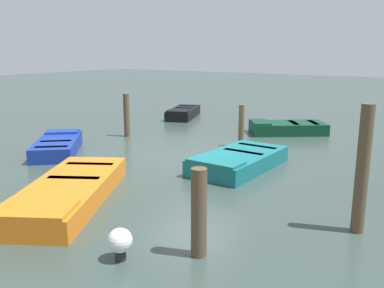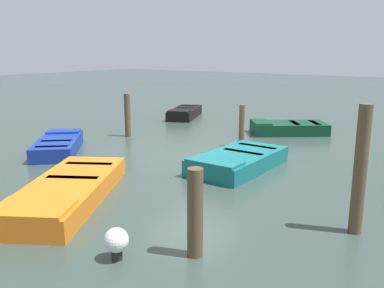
{
  "view_description": "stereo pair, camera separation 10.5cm",
  "coord_description": "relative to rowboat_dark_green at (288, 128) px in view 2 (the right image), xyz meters",
  "views": [
    {
      "loc": [
        9.39,
        6.27,
        2.94
      ],
      "look_at": [
        0.0,
        0.0,
        0.35
      ],
      "focal_mm": 38.53,
      "sensor_mm": 36.0,
      "label": 1
    },
    {
      "loc": [
        9.33,
        6.36,
        2.94
      ],
      "look_at": [
        0.0,
        0.0,
        0.35
      ],
      "focal_mm": 38.53,
      "sensor_mm": 36.0,
      "label": 2
    }
  ],
  "objects": [
    {
      "name": "rowboat_orange",
      "position": [
        8.93,
        -1.09,
        -0.0
      ],
      "size": [
        4.0,
        3.08,
        0.46
      ],
      "rotation": [
        0.0,
        0.0,
        0.51
      ],
      "color": "orange",
      "rests_on": "ground_plane"
    },
    {
      "name": "marker_buoy",
      "position": [
        10.07,
        1.38,
        0.07
      ],
      "size": [
        0.36,
        0.36,
        0.48
      ],
      "color": "#262626",
      "rests_on": "ground_plane"
    },
    {
      "name": "mooring_piling_center",
      "position": [
        2.79,
        -0.43,
        0.44
      ],
      "size": [
        0.17,
        0.17,
        1.31
      ],
      "primitive_type": "cylinder",
      "color": "brown",
      "rests_on": "ground_plane"
    },
    {
      "name": "mooring_piling_mid_left",
      "position": [
        9.34,
        2.24,
        0.45
      ],
      "size": [
        0.23,
        0.23,
        1.33
      ],
      "primitive_type": "cylinder",
      "color": "brown",
      "rests_on": "ground_plane"
    },
    {
      "name": "rowboat_blue",
      "position": [
        6.43,
        -4.54,
        -0.0
      ],
      "size": [
        2.71,
        2.59,
        0.46
      ],
      "rotation": [
        0.0,
        0.0,
        3.87
      ],
      "color": "navy",
      "rests_on": "ground_plane"
    },
    {
      "name": "ground_plane",
      "position": [
        4.59,
        -1.05,
        -0.22
      ],
      "size": [
        80.0,
        80.0,
        0.0
      ],
      "primitive_type": "plane",
      "color": "#33423D"
    },
    {
      "name": "mooring_piling_near_right",
      "position": [
        7.21,
        3.98,
        0.85
      ],
      "size": [
        0.21,
        0.21,
        2.13
      ],
      "primitive_type": "cylinder",
      "color": "brown",
      "rests_on": "ground_plane"
    },
    {
      "name": "rowboat_black",
      "position": [
        -0.89,
        -5.17,
        -0.0
      ],
      "size": [
        2.91,
        1.95,
        0.46
      ],
      "rotation": [
        0.0,
        0.0,
        0.38
      ],
      "color": "black",
      "rests_on": "ground_plane"
    },
    {
      "name": "rowboat_dark_green",
      "position": [
        0.0,
        0.0,
        0.0
      ],
      "size": [
        2.57,
        2.84,
        0.46
      ],
      "rotation": [
        0.0,
        0.0,
        5.36
      ],
      "color": "#0C3823",
      "rests_on": "ground_plane"
    },
    {
      "name": "mooring_piling_far_right",
      "position": [
        3.57,
        -4.43,
        0.52
      ],
      "size": [
        0.21,
        0.21,
        1.48
      ],
      "primitive_type": "cylinder",
      "color": "brown",
      "rests_on": "ground_plane"
    },
    {
      "name": "rowboat_teal",
      "position": [
        4.99,
        0.63,
        -0.0
      ],
      "size": [
        2.9,
        1.52,
        0.46
      ],
      "rotation": [
        0.0,
        0.0,
        6.25
      ],
      "color": "#14666B",
      "rests_on": "ground_plane"
    }
  ]
}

